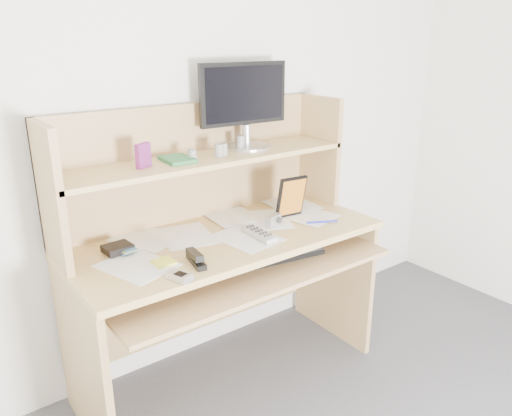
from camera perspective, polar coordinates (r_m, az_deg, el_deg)
back_wall at (r=2.36m, az=-7.93°, el=10.62°), size 3.60×0.04×2.50m
desk at (r=2.31m, az=-4.41°, el=-3.79°), size 1.40×0.70×1.30m
paper_clutter at (r=2.22m, az=-3.33°, el=-3.06°), size 1.32×0.54×0.01m
keyboard at (r=2.25m, az=2.14°, el=-5.27°), size 0.46×0.22×0.03m
tv_remote at (r=2.19m, az=0.32°, el=-2.97°), size 0.07×0.21×0.02m
flip_phone at (r=1.85m, az=-8.79°, el=-7.58°), size 0.08×0.11×0.03m
stapler at (r=1.95m, az=-6.86°, el=-5.64°), size 0.07×0.15×0.04m
wallet at (r=2.12m, az=-15.54°, el=-4.45°), size 0.12×0.10×0.03m
sticky_note_pad at (r=1.99m, az=-10.49°, el=-6.11°), size 0.08×0.08×0.01m
digital_camera at (r=2.31m, az=1.98°, el=-1.42°), size 0.09×0.05×0.05m
game_case at (r=2.40m, az=4.05°, el=1.28°), size 0.15×0.03×0.20m
blue_pen at (r=2.37m, az=7.56°, el=-1.57°), size 0.14×0.08×0.01m
card_box at (r=2.08m, az=-12.77°, el=5.86°), size 0.08×0.05×0.10m
shelf_book at (r=2.17m, az=-8.96°, el=5.50°), size 0.13×0.17×0.02m
chip_stack_a at (r=2.23m, az=-4.24°, el=6.59°), size 0.04×0.04×0.06m
chip_stack_b at (r=2.24m, az=-3.74°, el=6.67°), size 0.04×0.04×0.06m
chip_stack_c at (r=2.18m, az=-7.31°, el=6.04°), size 0.05×0.05×0.05m
chip_stack_d at (r=2.36m, az=-1.79°, el=7.46°), size 0.04×0.04×0.07m
monitor at (r=2.39m, az=-1.34°, el=11.93°), size 0.46×0.23×0.40m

